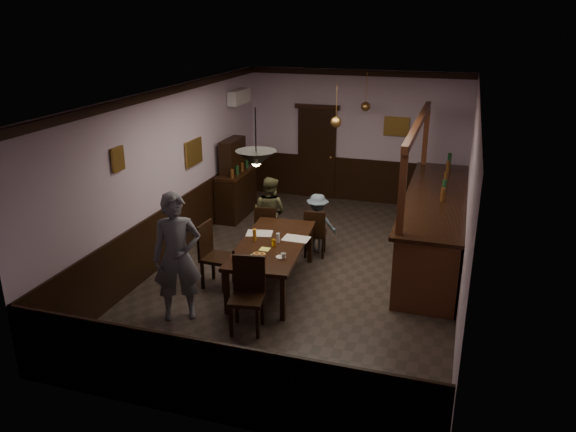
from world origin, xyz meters
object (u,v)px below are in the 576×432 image
at_px(person_standing, 177,257).
at_px(bar_counter, 434,225).
at_px(pendant_brass_mid, 336,122).
at_px(pendant_iron, 256,159).
at_px(dining_table, 272,246).
at_px(soda_can, 274,243).
at_px(coffee_cup, 283,256).
at_px(pendant_brass_far, 366,107).
at_px(chair_far_left, 266,227).
at_px(chair_far_right, 315,231).
at_px(sideboard, 235,186).
at_px(chair_side, 212,252).
at_px(chair_near, 248,290).
at_px(person_seated_left, 270,212).
at_px(person_seated_right, 317,223).

xyz_separation_m(person_standing, bar_counter, (3.32, 3.24, -0.31)).
bearing_deg(pendant_brass_mid, pendant_iron, -97.98).
relative_size(dining_table, soda_can, 18.94).
height_order(dining_table, coffee_cup, coffee_cup).
bearing_deg(pendant_brass_far, chair_far_left, -113.10).
xyz_separation_m(chair_far_right, sideboard, (-2.18, 1.58, 0.19)).
bearing_deg(dining_table, chair_side, -164.05).
distance_m(chair_far_right, chair_side, 2.02).
relative_size(chair_near, pendant_brass_far, 1.29).
distance_m(person_standing, sideboard, 4.32).
distance_m(dining_table, bar_counter, 3.05).
distance_m(soda_can, pendant_iron, 1.64).
bearing_deg(bar_counter, dining_table, -141.24).
relative_size(person_seated_left, pendant_iron, 1.69).
bearing_deg(chair_near, bar_counter, 44.67).
bearing_deg(person_seated_right, pendant_brass_far, -101.88).
height_order(chair_far_right, person_seated_left, person_seated_left).
bearing_deg(pendant_brass_mid, chair_side, -119.73).
distance_m(pendant_iron, pendant_brass_mid, 3.02).
height_order(chair_far_right, chair_side, chair_side).
bearing_deg(pendant_iron, person_seated_left, 105.38).
height_order(chair_side, person_seated_right, person_seated_right).
bearing_deg(soda_can, pendant_brass_mid, 80.09).
xyz_separation_m(dining_table, soda_can, (0.08, -0.14, 0.12)).
relative_size(chair_far_left, pendant_iron, 1.12).
height_order(chair_side, bar_counter, bar_counter).
relative_size(person_standing, pendant_brass_mid, 2.32).
bearing_deg(pendant_brass_far, chair_near, -96.17).
bearing_deg(chair_far_right, bar_counter, -172.28).
distance_m(chair_side, bar_counter, 3.94).
distance_m(chair_near, person_seated_left, 2.90).
bearing_deg(person_seated_right, sideboard, -35.09).
bearing_deg(chair_near, soda_can, 80.99).
height_order(soda_can, bar_counter, bar_counter).
distance_m(dining_table, chair_side, 0.96).
xyz_separation_m(chair_near, soda_can, (-0.02, 1.17, 0.24)).
xyz_separation_m(chair_near, bar_counter, (2.28, 3.22, 0.05)).
distance_m(pendant_brass_mid, pendant_brass_far, 1.93).
xyz_separation_m(person_seated_right, coffee_cup, (0.03, -2.11, 0.25)).
distance_m(chair_side, person_seated_right, 2.22).
distance_m(chair_side, coffee_cup, 1.32).
distance_m(soda_can, pendant_brass_far, 4.54).
distance_m(dining_table, sideboard, 3.42).
xyz_separation_m(chair_near, person_seated_right, (0.23, 2.89, -0.02)).
height_order(dining_table, person_seated_left, person_seated_left).
bearing_deg(pendant_brass_far, bar_counter, -52.44).
bearing_deg(pendant_brass_mid, pendant_brass_far, 84.05).
xyz_separation_m(chair_far_right, person_seated_left, (-0.92, 0.20, 0.19)).
bearing_deg(bar_counter, chair_side, -146.63).
height_order(sideboard, pendant_iron, pendant_iron).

